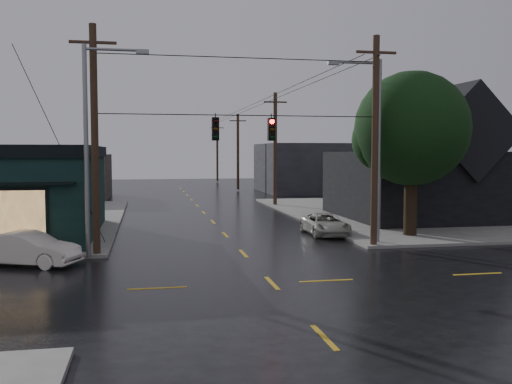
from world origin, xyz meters
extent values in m
plane|color=black|center=(0.00, 0.00, 0.00)|extent=(160.00, 160.00, 0.00)
cube|color=slate|center=(20.00, 20.00, 0.07)|extent=(28.00, 28.00, 0.15)
cube|color=black|center=(15.00, 17.00, 2.40)|extent=(12.00, 11.00, 4.50)
cylinder|color=black|center=(9.68, 9.12, 2.32)|extent=(0.70, 0.70, 4.35)
sphere|color=black|center=(9.68, 9.12, 5.88)|extent=(6.14, 6.14, 6.14)
cylinder|color=black|center=(0.00, 6.50, 6.30)|extent=(13.00, 0.04, 0.04)
cube|color=#2F2522|center=(-14.00, 40.00, 2.20)|extent=(12.00, 10.00, 4.40)
cube|color=black|center=(16.00, 45.00, 2.80)|extent=(14.00, 12.00, 5.60)
imported|color=silver|center=(-9.06, 4.89, 0.69)|extent=(4.44, 3.02, 1.39)
imported|color=#AEADA0|center=(5.49, 10.96, 0.60)|extent=(2.05, 4.34, 1.20)
camera|label=1|loc=(-4.32, -19.35, 4.62)|focal=40.00mm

